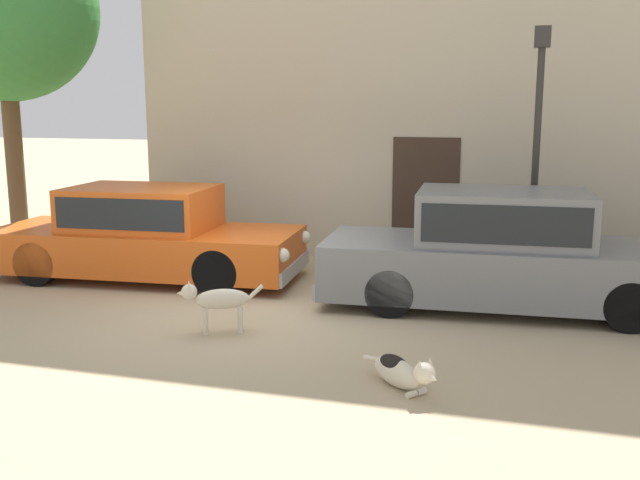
{
  "coord_description": "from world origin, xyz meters",
  "views": [
    {
      "loc": [
        3.47,
        -8.5,
        2.63
      ],
      "look_at": [
        0.96,
        0.2,
        0.9
      ],
      "focal_mm": 40.0,
      "sensor_mm": 36.0,
      "label": 1
    }
  ],
  "objects_px": {
    "parked_sedan_second": "(504,251)",
    "stray_dog_spotted": "(216,300)",
    "acacia_tree_left": "(3,10)",
    "stray_dog_tan": "(401,371)",
    "street_lamp": "(538,123)",
    "parked_sedan_nearest": "(145,233)"
  },
  "relations": [
    {
      "from": "parked_sedan_nearest",
      "to": "street_lamp",
      "type": "bearing_deg",
      "value": 6.06
    },
    {
      "from": "stray_dog_tan",
      "to": "acacia_tree_left",
      "type": "height_order",
      "value": "acacia_tree_left"
    },
    {
      "from": "stray_dog_spotted",
      "to": "stray_dog_tan",
      "type": "bearing_deg",
      "value": 130.12
    },
    {
      "from": "street_lamp",
      "to": "stray_dog_spotted",
      "type": "bearing_deg",
      "value": -137.33
    },
    {
      "from": "acacia_tree_left",
      "to": "stray_dog_tan",
      "type": "bearing_deg",
      "value": -30.65
    },
    {
      "from": "parked_sedan_nearest",
      "to": "street_lamp",
      "type": "height_order",
      "value": "street_lamp"
    },
    {
      "from": "parked_sedan_nearest",
      "to": "acacia_tree_left",
      "type": "bearing_deg",
      "value": 152.37
    },
    {
      "from": "stray_dog_spotted",
      "to": "street_lamp",
      "type": "relative_size",
      "value": 0.26
    },
    {
      "from": "parked_sedan_second",
      "to": "stray_dog_spotted",
      "type": "distance_m",
      "value": 3.77
    },
    {
      "from": "parked_sedan_nearest",
      "to": "stray_dog_tan",
      "type": "distance_m",
      "value": 5.58
    },
    {
      "from": "parked_sedan_second",
      "to": "stray_dog_tan",
      "type": "relative_size",
      "value": 5.77
    },
    {
      "from": "parked_sedan_second",
      "to": "parked_sedan_nearest",
      "type": "bearing_deg",
      "value": 174.8
    },
    {
      "from": "stray_dog_tan",
      "to": "street_lamp",
      "type": "relative_size",
      "value": 0.23
    },
    {
      "from": "parked_sedan_second",
      "to": "acacia_tree_left",
      "type": "relative_size",
      "value": 0.83
    },
    {
      "from": "parked_sedan_second",
      "to": "street_lamp",
      "type": "xyz_separation_m",
      "value": [
        0.34,
        1.21,
        1.61
      ]
    },
    {
      "from": "stray_dog_spotted",
      "to": "street_lamp",
      "type": "xyz_separation_m",
      "value": [
        3.5,
        3.23,
        1.97
      ]
    },
    {
      "from": "parked_sedan_second",
      "to": "stray_dog_tan",
      "type": "xyz_separation_m",
      "value": [
        -0.81,
        -3.09,
        -0.58
      ]
    },
    {
      "from": "parked_sedan_nearest",
      "to": "parked_sedan_second",
      "type": "bearing_deg",
      "value": -6.14
    },
    {
      "from": "stray_dog_spotted",
      "to": "stray_dog_tan",
      "type": "height_order",
      "value": "stray_dog_spotted"
    },
    {
      "from": "stray_dog_spotted",
      "to": "street_lamp",
      "type": "height_order",
      "value": "street_lamp"
    },
    {
      "from": "stray_dog_spotted",
      "to": "stray_dog_tan",
      "type": "xyz_separation_m",
      "value": [
        2.35,
        -1.06,
        -0.22
      ]
    },
    {
      "from": "stray_dog_tan",
      "to": "street_lamp",
      "type": "height_order",
      "value": "street_lamp"
    }
  ]
}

